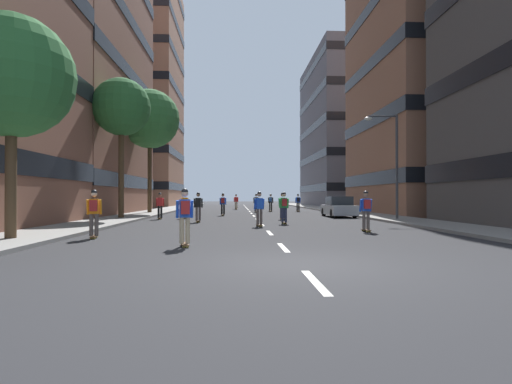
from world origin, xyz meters
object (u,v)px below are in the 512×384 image
at_px(street_tree_far, 11,77).
at_px(skater_3, 160,205).
at_px(street_tree_mid, 121,108).
at_px(skater_13, 366,208).
at_px(skater_2, 236,201).
at_px(skater_1, 259,207).
at_px(skater_7, 284,206).
at_px(skater_0, 298,201).
at_px(skater_6, 94,211).
at_px(streetlamp_right, 391,155).
at_px(street_tree_near, 150,119).
at_px(skater_9, 271,201).
at_px(skater_12, 185,213).
at_px(skater_4, 223,203).
at_px(skater_8, 282,204).
at_px(skater_11, 185,204).
at_px(skater_10, 256,202).
at_px(skater_5, 198,206).
at_px(parked_car_near, 339,208).

distance_m(street_tree_far, skater_3, 14.73).
xyz_separation_m(street_tree_mid, skater_13, (13.19, -10.01, -6.36)).
bearing_deg(skater_3, skater_2, 76.17).
bearing_deg(skater_1, skater_7, 51.35).
distance_m(skater_0, skater_6, 28.50).
bearing_deg(skater_0, skater_1, -103.97).
distance_m(streetlamp_right, skater_2, 25.46).
bearing_deg(skater_13, street_tree_near, 124.61).
distance_m(street_tree_mid, skater_3, 6.87).
height_order(skater_9, skater_12, same).
distance_m(street_tree_near, skater_4, 10.46).
bearing_deg(streetlamp_right, skater_13, -117.62).
bearing_deg(skater_2, street_tree_mid, -109.80).
bearing_deg(skater_8, skater_3, 175.51).
relative_size(skater_11, skater_12, 1.00).
relative_size(skater_2, skater_10, 1.00).
relative_size(streetlamp_right, skater_5, 3.65).
distance_m(skater_2, skater_10, 9.16).
xyz_separation_m(skater_7, skater_13, (2.96, -5.25, 0.00)).
relative_size(parked_car_near, skater_0, 2.47).
xyz_separation_m(skater_7, skater_11, (-6.22, 6.12, -0.03)).
bearing_deg(skater_2, skater_6, -98.88).
bearing_deg(parked_car_near, skater_0, 97.12).
xyz_separation_m(skater_1, skater_12, (-2.76, -8.36, 0.03)).
height_order(street_tree_near, skater_1, street_tree_near).
height_order(skater_1, skater_13, same).
height_order(street_tree_far, skater_11, street_tree_far).
xyz_separation_m(skater_9, skater_11, (-7.06, -12.79, -0.03)).
xyz_separation_m(parked_car_near, skater_2, (-7.59, 18.32, 0.29)).
relative_size(skater_9, skater_11, 1.00).
bearing_deg(skater_4, skater_11, -121.87).
relative_size(skater_7, skater_11, 1.00).
bearing_deg(skater_8, skater_5, -153.18).
relative_size(street_tree_near, skater_3, 6.06).
xyz_separation_m(skater_2, skater_8, (3.04, -21.42, 0.03)).
distance_m(street_tree_mid, skater_8, 12.40).
xyz_separation_m(street_tree_far, skater_13, (13.19, 3.45, -4.55)).
bearing_deg(skater_13, skater_8, 104.78).
distance_m(skater_4, skater_6, 18.23).
bearing_deg(street_tree_far, skater_5, 63.02).
xyz_separation_m(skater_9, skater_13, (2.12, -24.15, 0.00)).
height_order(streetlamp_right, skater_3, streetlamp_right).
relative_size(skater_1, skater_9, 1.00).
height_order(parked_car_near, street_tree_far, street_tree_far).
bearing_deg(skater_13, skater_7, 119.39).
bearing_deg(skater_11, skater_4, 58.13).
bearing_deg(skater_8, skater_4, 125.68).
bearing_deg(skater_2, skater_1, -87.63).
xyz_separation_m(skater_0, skater_11, (-9.80, -12.39, -0.03)).
distance_m(skater_9, skater_13, 24.25).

